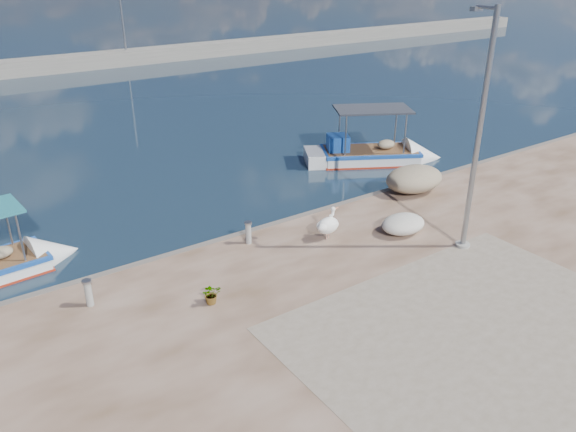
# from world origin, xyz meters

# --- Properties ---
(ground) EXTENTS (1400.00, 1400.00, 0.00)m
(ground) POSITION_xyz_m (0.00, 0.00, 0.00)
(ground) COLOR #162635
(ground) RESTS_ON ground
(quay_patch) EXTENTS (9.00, 7.00, 0.01)m
(quay_patch) POSITION_xyz_m (1.00, -3.00, 0.50)
(quay_patch) COLOR gray
(quay_patch) RESTS_ON quay
(breakwater) EXTENTS (120.00, 2.20, 7.50)m
(breakwater) POSITION_xyz_m (-0.00, 40.00, 0.60)
(breakwater) COLOR gray
(breakwater) RESTS_ON ground
(boat_right) EXTENTS (6.25, 4.66, 2.91)m
(boat_right) POSITION_xyz_m (8.04, 8.90, 0.23)
(boat_right) COLOR white
(boat_right) RESTS_ON ground
(pelican) EXTENTS (1.04, 0.68, 0.99)m
(pelican) POSITION_xyz_m (1.07, 3.13, 0.97)
(pelican) COLOR tan
(pelican) RESTS_ON quay
(lamp_post) EXTENTS (0.44, 0.96, 7.00)m
(lamp_post) POSITION_xyz_m (4.14, 0.36, 3.80)
(lamp_post) COLOR gray
(lamp_post) RESTS_ON quay
(bollard_near) EXTENTS (0.24, 0.24, 0.72)m
(bollard_near) POSITION_xyz_m (-1.16, 4.27, 0.89)
(bollard_near) COLOR gray
(bollard_near) RESTS_ON quay
(bollard_far) EXTENTS (0.24, 0.24, 0.74)m
(bollard_far) POSITION_xyz_m (-6.27, 3.63, 0.90)
(bollard_far) COLOR gray
(bollard_far) RESTS_ON quay
(potted_plant) EXTENTS (0.59, 0.55, 0.55)m
(potted_plant) POSITION_xyz_m (-3.66, 1.96, 0.77)
(potted_plant) COLOR #33722D
(potted_plant) RESTS_ON quay
(net_pile_d) EXTENTS (1.54, 1.15, 0.58)m
(net_pile_d) POSITION_xyz_m (3.33, 2.09, 0.79)
(net_pile_d) COLOR silver
(net_pile_d) RESTS_ON quay
(net_pile_c) EXTENTS (2.42, 1.73, 0.95)m
(net_pile_c) POSITION_xyz_m (6.22, 4.39, 0.98)
(net_pile_c) COLOR tan
(net_pile_c) RESTS_ON quay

